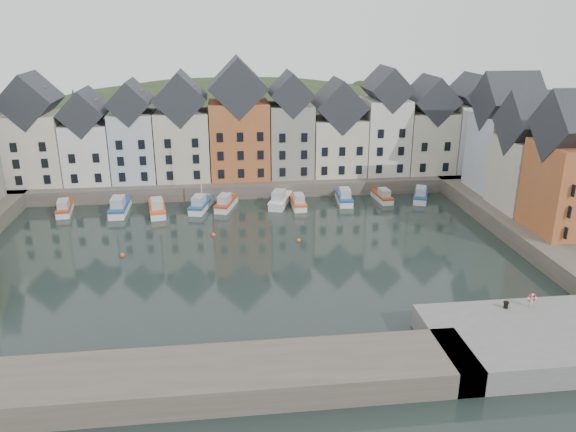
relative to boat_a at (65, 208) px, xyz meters
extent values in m
plane|color=black|center=(24.02, -18.92, -0.66)|extent=(260.00, 260.00, 0.00)
cube|color=#4B4439|center=(24.02, 11.08, 0.34)|extent=(90.00, 16.00, 2.00)
cube|color=#4B4439|center=(61.02, -15.92, 0.34)|extent=(14.00, 54.00, 2.00)
cube|color=#60605E|center=(46.02, -38.92, 0.34)|extent=(18.00, 10.00, 2.00)
cube|color=#4B4439|center=(14.02, -40.92, 0.34)|extent=(50.00, 6.00, 2.00)
ellipsoid|color=black|center=(24.02, 37.08, -18.66)|extent=(153.60, 70.40, 64.00)
sphere|color=black|center=(10.08, 32.01, 8.04)|extent=(5.77, 5.77, 5.77)
sphere|color=black|center=(48.88, 41.82, 7.45)|extent=(5.27, 5.27, 5.27)
sphere|color=black|center=(55.84, 35.27, 7.22)|extent=(5.07, 5.07, 5.07)
sphere|color=black|center=(38.30, 36.27, 7.15)|extent=(5.01, 5.01, 5.01)
sphere|color=black|center=(-13.65, 37.68, 5.91)|extent=(3.94, 3.94, 3.94)
sphere|color=black|center=(52.35, 41.32, 7.39)|extent=(5.21, 5.21, 5.21)
sphere|color=black|center=(26.01, 39.72, 7.66)|extent=(5.45, 5.45, 5.45)
sphere|color=black|center=(61.82, 29.39, 6.54)|extent=(4.49, 4.49, 4.49)
cube|color=beige|center=(-5.15, 9.08, 6.37)|extent=(7.67, 8.00, 10.07)
cube|color=black|center=(-5.15, 9.08, 13.31)|extent=(7.67, 8.16, 7.67)
cube|color=silver|center=(2.12, 9.08, 5.64)|extent=(6.56, 8.00, 8.61)
cube|color=black|center=(2.12, 9.08, 11.57)|extent=(6.56, 8.16, 6.56)
cube|color=#B1B9C5|center=(8.65, 9.08, 6.34)|extent=(6.20, 8.00, 10.02)
cube|color=black|center=(8.65, 9.08, 12.89)|extent=(6.20, 8.16, 6.20)
cube|color=#BBB49E|center=(15.75, 9.08, 6.38)|extent=(7.70, 8.00, 10.08)
cube|color=black|center=(15.75, 9.08, 13.32)|extent=(7.70, 8.16, 7.70)
cube|color=#A85930|center=(24.09, 9.08, 6.98)|extent=(8.69, 8.00, 11.28)
cube|color=black|center=(24.09, 9.08, 14.77)|extent=(8.69, 8.16, 8.69)
cube|color=gray|center=(31.80, 9.08, 6.73)|extent=(6.43, 8.00, 10.78)
cube|color=black|center=(31.80, 9.08, 13.71)|extent=(6.43, 8.16, 6.43)
cube|color=beige|center=(39.10, 9.08, 5.61)|extent=(7.88, 8.00, 8.56)
cube|color=black|center=(39.10, 9.08, 11.84)|extent=(7.88, 8.16, 7.88)
cube|color=silver|center=(46.44, 9.08, 6.97)|extent=(6.50, 8.00, 11.27)
cube|color=black|center=(46.44, 9.08, 14.22)|extent=(6.50, 8.16, 6.50)
cube|color=beige|center=(53.45, 9.08, 6.00)|extent=(7.23, 8.00, 9.32)
cube|color=black|center=(53.45, 9.08, 12.45)|extent=(7.23, 8.16, 7.23)
cube|color=silver|center=(60.30, 9.08, 6.50)|extent=(6.18, 8.00, 10.32)
cube|color=black|center=(60.30, 9.08, 13.18)|extent=(6.18, 8.16, 6.18)
cube|color=#B1B9C5|center=(60.02, -2.66, 6.53)|extent=(7.47, 8.00, 10.38)
cube|color=black|center=(60.02, -2.66, 13.70)|extent=(7.62, 8.00, 8.00)
cube|color=#BBB49E|center=(60.02, -10.67, 5.78)|extent=(8.14, 8.00, 8.89)
cube|color=black|center=(60.02, -10.67, 12.20)|extent=(8.30, 8.00, 8.00)
cube|color=#A85930|center=(60.02, -18.91, 6.36)|extent=(7.94, 8.00, 10.06)
sphere|color=#E34E1A|center=(20.02, -10.92, -0.51)|extent=(0.50, 0.50, 0.50)
sphere|color=#E34E1A|center=(30.02, -13.92, -0.51)|extent=(0.50, 0.50, 0.50)
sphere|color=#E34E1A|center=(10.02, -15.92, -0.51)|extent=(0.50, 0.50, 0.50)
cube|color=silver|center=(-0.02, 0.18, -0.33)|extent=(2.43, 5.87, 1.04)
cube|color=#A03916|center=(-0.02, 0.18, 0.24)|extent=(2.54, 6.00, 0.24)
cube|color=#A1A6AA|center=(0.09, -0.67, 0.81)|extent=(1.61, 2.43, 1.14)
cube|color=silver|center=(7.38, -0.55, -0.27)|extent=(2.05, 6.80, 1.25)
cube|color=navy|center=(7.38, -0.55, 0.41)|extent=(2.16, 6.93, 0.28)
cube|color=#A1A6AA|center=(7.38, -1.57, 1.09)|extent=(1.59, 2.72, 1.36)
cube|color=silver|center=(12.42, -1.56, -0.29)|extent=(2.86, 6.64, 1.18)
cube|color=#E34E1A|center=(12.42, -1.56, 0.35)|extent=(2.99, 6.79, 0.27)
cube|color=#A1A6AA|center=(12.56, -2.52, 1.00)|extent=(1.87, 2.77, 1.29)
cube|color=silver|center=(18.27, -0.58, -0.30)|extent=(3.31, 6.46, 1.14)
cube|color=navy|center=(18.27, -0.58, 0.32)|extent=(3.44, 6.61, 0.26)
cube|color=#A1A6AA|center=(18.04, -1.48, 0.94)|extent=(2.00, 2.76, 1.24)
cylinder|color=silver|center=(18.42, 0.02, 5.53)|extent=(0.14, 0.14, 11.36)
cube|color=silver|center=(21.73, -0.27, -0.32)|extent=(3.40, 6.22, 1.09)
cube|color=#A03916|center=(21.73, -0.27, 0.28)|extent=(3.53, 6.36, 0.25)
cube|color=#A1A6AA|center=(21.48, -1.13, 0.87)|extent=(2.01, 2.68, 1.19)
cube|color=silver|center=(29.31, 0.06, -0.28)|extent=(3.94, 6.80, 1.19)
cube|color=silver|center=(29.31, 0.06, 0.37)|extent=(4.09, 6.96, 0.27)
cube|color=#A1A6AA|center=(29.00, -0.87, 1.02)|extent=(2.28, 2.96, 1.30)
cube|color=silver|center=(31.69, -0.93, -0.33)|extent=(1.75, 5.74, 1.05)
cube|color=#E34E1A|center=(31.69, -0.93, 0.24)|extent=(1.84, 5.85, 0.24)
cube|color=#A1A6AA|center=(31.70, -1.79, 0.82)|extent=(1.35, 2.30, 1.15)
cube|color=silver|center=(38.48, 0.34, -0.30)|extent=(2.30, 6.29, 1.13)
cube|color=navy|center=(38.48, 0.34, 0.31)|extent=(2.41, 6.42, 0.26)
cube|color=#A1A6AA|center=(38.41, -0.58, 0.93)|extent=(1.62, 2.57, 1.23)
cube|color=silver|center=(44.13, 0.44, -0.36)|extent=(2.08, 5.43, 0.97)
cube|color=#A03916|center=(44.13, 0.44, 0.18)|extent=(2.18, 5.54, 0.22)
cube|color=#A1A6AA|center=(44.20, -0.35, 0.71)|extent=(1.43, 2.23, 1.06)
cube|color=silver|center=(49.80, 0.07, -0.32)|extent=(3.87, 6.22, 1.10)
cube|color=navy|center=(49.80, 0.07, 0.28)|extent=(4.00, 6.37, 0.25)
cube|color=#A1A6AA|center=(49.47, -0.77, 0.88)|extent=(2.18, 2.74, 1.20)
cylinder|color=black|center=(44.58, -35.42, 1.59)|extent=(0.36, 0.36, 0.50)
cylinder|color=black|center=(44.58, -35.42, 1.86)|extent=(0.48, 0.48, 0.08)
cube|color=gray|center=(46.69, -35.52, 1.89)|extent=(0.10, 0.10, 1.10)
torus|color=red|center=(46.69, -35.57, 2.24)|extent=(0.80, 0.14, 0.80)
camera|label=1|loc=(21.49, -74.69, 24.37)|focal=35.00mm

